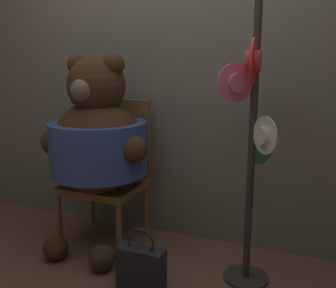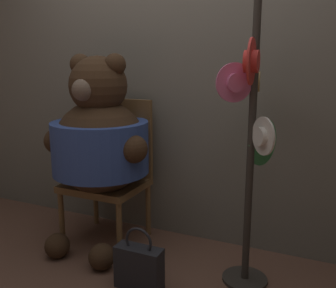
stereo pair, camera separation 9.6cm
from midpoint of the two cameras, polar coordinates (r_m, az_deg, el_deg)
name	(u,v)px [view 1 (the left image)]	position (r m, az deg, el deg)	size (l,w,h in m)	color
ground_plane	(131,280)	(2.52, -6.75, -19.96)	(14.00, 14.00, 0.00)	brown
wall_back	(177,85)	(2.85, 0.35, 8.95)	(8.00, 0.10, 2.35)	slate
chair	(109,168)	(2.90, -9.88, -3.55)	(0.56, 0.49, 1.07)	brown
teddy_bear	(98,141)	(2.69, -11.65, 0.37)	(0.83, 0.73, 1.40)	#3D2819
hat_display_rack	(253,137)	(2.23, 11.66, 1.08)	(0.34, 0.55, 1.71)	#332D28
handbag_on_ground	(141,267)	(2.36, -5.34, -18.19)	(0.29, 0.11, 0.39)	#232328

